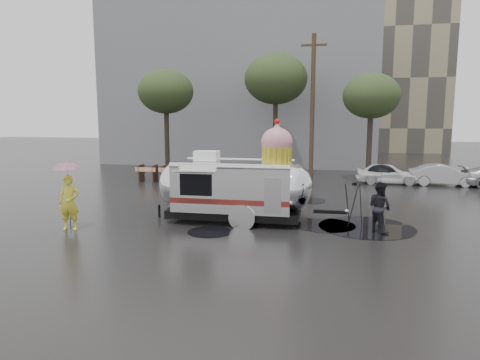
% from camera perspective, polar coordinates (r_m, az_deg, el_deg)
% --- Properties ---
extents(ground, '(120.00, 120.00, 0.00)m').
position_cam_1_polar(ground, '(14.94, -3.29, -6.53)').
color(ground, black).
rests_on(ground, ground).
extents(puddles, '(9.79, 7.89, 0.01)m').
position_cam_1_polar(puddles, '(17.08, 7.22, -4.67)').
color(puddles, black).
rests_on(puddles, ground).
extents(grey_building, '(22.00, 12.00, 13.00)m').
position_cam_1_polar(grey_building, '(38.81, 0.63, 12.28)').
color(grey_building, slate).
rests_on(grey_building, ground).
extents(utility_pole, '(1.60, 0.28, 9.00)m').
position_cam_1_polar(utility_pole, '(27.94, 9.63, 9.84)').
color(utility_pole, '#473323').
rests_on(utility_pole, ground).
extents(tree_left, '(3.64, 3.64, 6.95)m').
position_cam_1_polar(tree_left, '(29.08, -9.87, 11.48)').
color(tree_left, '#382D26').
rests_on(tree_left, ground).
extents(tree_mid, '(4.20, 4.20, 8.03)m').
position_cam_1_polar(tree_mid, '(29.27, 4.80, 13.23)').
color(tree_mid, '#382D26').
rests_on(tree_mid, ground).
extents(tree_right, '(3.36, 3.36, 6.42)m').
position_cam_1_polar(tree_right, '(27.00, 17.11, 10.58)').
color(tree_right, '#382D26').
rests_on(tree_right, ground).
extents(barricade_row, '(4.30, 0.80, 1.00)m').
position_cam_1_polar(barricade_row, '(25.89, -9.17, 0.89)').
color(barricade_row, '#473323').
rests_on(barricade_row, ground).
extents(parked_cars, '(13.20, 1.90, 1.50)m').
position_cam_1_polar(parked_cars, '(27.23, 29.09, 0.72)').
color(parked_cars, silver).
rests_on(parked_cars, ground).
extents(airstream_trailer, '(7.18, 2.81, 3.87)m').
position_cam_1_polar(airstream_trailer, '(15.80, -0.39, -0.67)').
color(airstream_trailer, silver).
rests_on(airstream_trailer, ground).
extents(person_left, '(0.77, 0.61, 1.89)m').
position_cam_1_polar(person_left, '(15.75, -21.81, -2.83)').
color(person_left, yellow).
rests_on(person_left, ground).
extents(umbrella_pink, '(1.21, 1.21, 2.37)m').
position_cam_1_polar(umbrella_pink, '(15.59, -22.01, 0.84)').
color(umbrella_pink, pink).
rests_on(umbrella_pink, ground).
extents(person_right, '(0.88, 0.91, 1.71)m').
position_cam_1_polar(person_right, '(15.08, 18.12, -3.47)').
color(person_right, black).
rests_on(person_right, ground).
extents(umbrella_black, '(1.14, 1.14, 2.33)m').
position_cam_1_polar(umbrella_black, '(14.90, 18.31, 0.62)').
color(umbrella_black, black).
rests_on(umbrella_black, ground).
extents(tripod, '(0.64, 0.61, 1.58)m').
position_cam_1_polar(tripod, '(15.64, 14.93, -2.57)').
color(tripod, black).
rests_on(tripod, ground).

